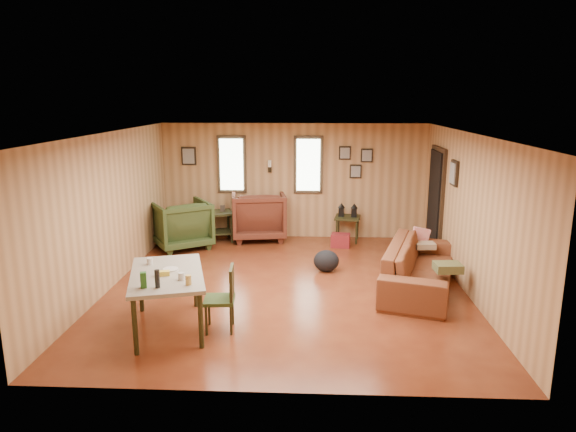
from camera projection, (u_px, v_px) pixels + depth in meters
name	position (u px, v px, depth m)	size (l,w,h in m)	color
room	(298.00, 208.00, 8.10)	(5.54, 6.04, 2.44)	brown
sofa	(420.00, 259.00, 7.95)	(2.42, 0.71, 0.94)	brown
recliner_brown	(258.00, 213.00, 10.72)	(1.08, 1.02, 1.12)	#552619
recliner_green	(181.00, 222.00, 10.09)	(1.01, 0.95, 1.04)	#31421E
end_table	(218.00, 221.00, 10.57)	(0.75, 0.71, 0.76)	#282912
side_table	(348.00, 215.00, 10.55)	(0.57, 0.57, 0.80)	#282912
cooler	(341.00, 240.00, 10.23)	(0.40, 0.32, 0.26)	maroon
backpack	(326.00, 261.00, 8.76)	(0.53, 0.46, 0.38)	black
sofa_pillows	(434.00, 253.00, 8.16)	(0.49, 1.65, 0.34)	#4F512D
dining_table	(167.00, 278.00, 6.48)	(1.25, 1.66, 0.97)	gray
dining_chair	(224.00, 295.00, 6.50)	(0.41, 0.41, 0.84)	#31421E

